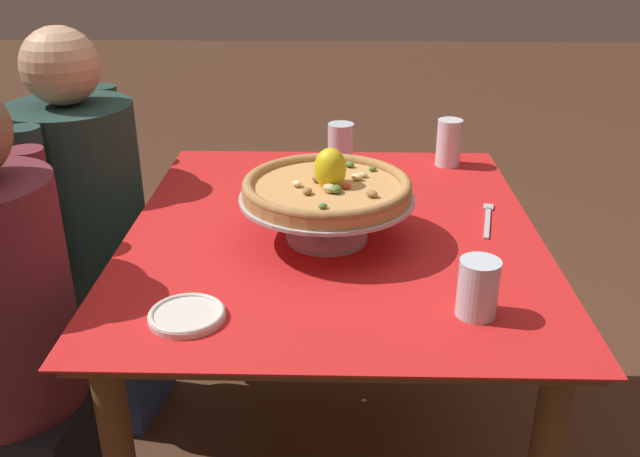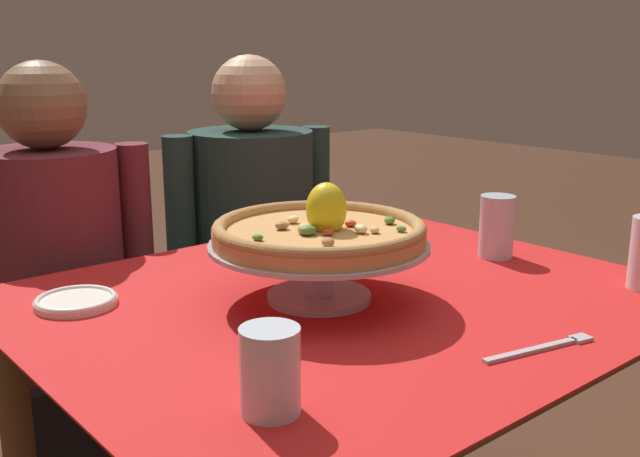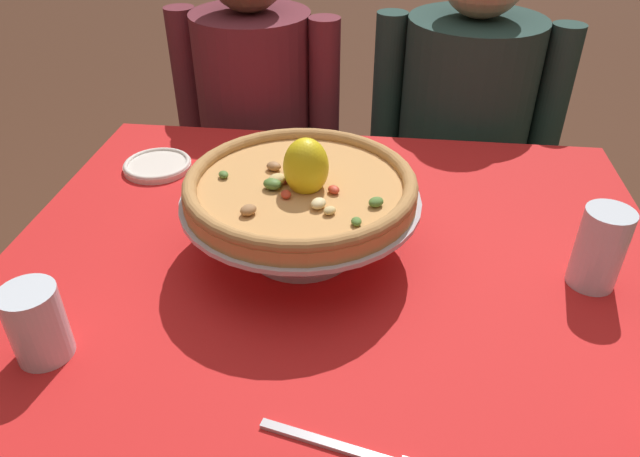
{
  "view_description": "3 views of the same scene",
  "coord_description": "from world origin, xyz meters",
  "px_view_note": "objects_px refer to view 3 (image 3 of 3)",
  "views": [
    {
      "loc": [
        -1.48,
        -0.01,
        1.44
      ],
      "look_at": [
        -0.1,
        0.03,
        0.8
      ],
      "focal_mm": 38.68,
      "sensor_mm": 36.0,
      "label": 1
    },
    {
      "loc": [
        -0.87,
        -0.95,
        1.2
      ],
      "look_at": [
        -0.01,
        0.07,
        0.87
      ],
      "focal_mm": 41.35,
      "sensor_mm": 36.0,
      "label": 2
    },
    {
      "loc": [
        0.07,
        -0.8,
        1.37
      ],
      "look_at": [
        -0.02,
        -0.01,
        0.82
      ],
      "focal_mm": 33.37,
      "sensor_mm": 36.0,
      "label": 3
    }
  ],
  "objects_px": {
    "pizza_stand": "(301,213)",
    "side_plate": "(157,165)",
    "pizza": "(301,185)",
    "diner_right": "(457,166)",
    "dinner_fork": "(352,451)",
    "water_glass_side_right": "(599,252)",
    "diner_left": "(259,164)",
    "water_glass_front_left": "(38,328)"
  },
  "relations": [
    {
      "from": "water_glass_front_left",
      "to": "diner_right",
      "type": "bearing_deg",
      "value": 56.1
    },
    {
      "from": "water_glass_front_left",
      "to": "side_plate",
      "type": "relative_size",
      "value": 0.78
    },
    {
      "from": "pizza",
      "to": "diner_right",
      "type": "xyz_separation_m",
      "value": [
        0.34,
        0.69,
        -0.31
      ]
    },
    {
      "from": "water_glass_front_left",
      "to": "diner_left",
      "type": "height_order",
      "value": "diner_left"
    },
    {
      "from": "side_plate",
      "to": "diner_right",
      "type": "distance_m",
      "value": 0.84
    },
    {
      "from": "pizza_stand",
      "to": "diner_right",
      "type": "distance_m",
      "value": 0.81
    },
    {
      "from": "pizza",
      "to": "water_glass_side_right",
      "type": "distance_m",
      "value": 0.48
    },
    {
      "from": "pizza_stand",
      "to": "diner_left",
      "type": "xyz_separation_m",
      "value": [
        -0.23,
        0.67,
        -0.28
      ]
    },
    {
      "from": "water_glass_side_right",
      "to": "pizza_stand",
      "type": "bearing_deg",
      "value": 176.0
    },
    {
      "from": "diner_left",
      "to": "water_glass_side_right",
      "type": "bearing_deg",
      "value": -45.45
    },
    {
      "from": "water_glass_front_left",
      "to": "dinner_fork",
      "type": "relative_size",
      "value": 0.55
    },
    {
      "from": "pizza",
      "to": "dinner_fork",
      "type": "relative_size",
      "value": 1.85
    },
    {
      "from": "pizza_stand",
      "to": "diner_left",
      "type": "height_order",
      "value": "diner_left"
    },
    {
      "from": "pizza",
      "to": "diner_left",
      "type": "xyz_separation_m",
      "value": [
        -0.23,
        0.68,
        -0.34
      ]
    },
    {
      "from": "water_glass_side_right",
      "to": "side_plate",
      "type": "height_order",
      "value": "water_glass_side_right"
    },
    {
      "from": "water_glass_front_left",
      "to": "diner_left",
      "type": "distance_m",
      "value": 1.0
    },
    {
      "from": "water_glass_side_right",
      "to": "diner_left",
      "type": "bearing_deg",
      "value": 134.55
    },
    {
      "from": "pizza",
      "to": "dinner_fork",
      "type": "xyz_separation_m",
      "value": [
        0.11,
        -0.39,
        -0.13
      ]
    },
    {
      "from": "diner_left",
      "to": "pizza",
      "type": "bearing_deg",
      "value": -71.51
    },
    {
      "from": "diner_left",
      "to": "dinner_fork",
      "type": "bearing_deg",
      "value": -72.26
    },
    {
      "from": "pizza_stand",
      "to": "dinner_fork",
      "type": "relative_size",
      "value": 1.93
    },
    {
      "from": "pizza",
      "to": "diner_right",
      "type": "distance_m",
      "value": 0.83
    },
    {
      "from": "pizza_stand",
      "to": "pizza",
      "type": "relative_size",
      "value": 1.04
    },
    {
      "from": "side_plate",
      "to": "diner_left",
      "type": "distance_m",
      "value": 0.49
    },
    {
      "from": "pizza_stand",
      "to": "side_plate",
      "type": "xyz_separation_m",
      "value": [
        -0.35,
        0.25,
        -0.07
      ]
    },
    {
      "from": "water_glass_front_left",
      "to": "diner_right",
      "type": "height_order",
      "value": "diner_right"
    },
    {
      "from": "water_glass_front_left",
      "to": "water_glass_side_right",
      "type": "height_order",
      "value": "water_glass_side_right"
    },
    {
      "from": "water_glass_side_right",
      "to": "side_plate",
      "type": "xyz_separation_m",
      "value": [
        -0.82,
        0.29,
        -0.05
      ]
    },
    {
      "from": "side_plate",
      "to": "dinner_fork",
      "type": "xyz_separation_m",
      "value": [
        0.46,
        -0.64,
        -0.01
      ]
    },
    {
      "from": "water_glass_front_left",
      "to": "dinner_fork",
      "type": "height_order",
      "value": "water_glass_front_left"
    },
    {
      "from": "water_glass_side_right",
      "to": "dinner_fork",
      "type": "bearing_deg",
      "value": -134.88
    },
    {
      "from": "water_glass_side_right",
      "to": "dinner_fork",
      "type": "distance_m",
      "value": 0.51
    },
    {
      "from": "pizza_stand",
      "to": "water_glass_side_right",
      "type": "distance_m",
      "value": 0.47
    },
    {
      "from": "water_glass_side_right",
      "to": "diner_right",
      "type": "bearing_deg",
      "value": 100.52
    },
    {
      "from": "pizza_stand",
      "to": "side_plate",
      "type": "distance_m",
      "value": 0.43
    },
    {
      "from": "pizza",
      "to": "diner_right",
      "type": "relative_size",
      "value": 0.32
    },
    {
      "from": "pizza",
      "to": "dinner_fork",
      "type": "height_order",
      "value": "pizza"
    },
    {
      "from": "pizza_stand",
      "to": "water_glass_front_left",
      "type": "xyz_separation_m",
      "value": [
        -0.32,
        -0.28,
        -0.03
      ]
    },
    {
      "from": "dinner_fork",
      "to": "diner_right",
      "type": "relative_size",
      "value": 0.17
    },
    {
      "from": "water_glass_side_right",
      "to": "diner_left",
      "type": "height_order",
      "value": "diner_left"
    },
    {
      "from": "water_glass_front_left",
      "to": "dinner_fork",
      "type": "distance_m",
      "value": 0.45
    },
    {
      "from": "water_glass_front_left",
      "to": "dinner_fork",
      "type": "xyz_separation_m",
      "value": [
        0.43,
        -0.11,
        -0.04
      ]
    }
  ]
}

